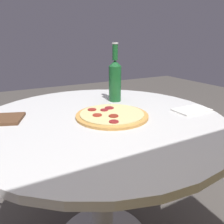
# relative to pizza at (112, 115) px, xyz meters

# --- Properties ---
(table) EXTENTS (1.01, 1.01, 0.69)m
(table) POSITION_rel_pizza_xyz_m (0.04, -0.03, -0.16)
(table) COLOR silver
(table) RESTS_ON ground_plane
(pizza) EXTENTS (0.30, 0.30, 0.02)m
(pizza) POSITION_rel_pizza_xyz_m (0.00, 0.00, 0.00)
(pizza) COLOR #C68E47
(pizza) RESTS_ON table
(beer_bottle) EXTENTS (0.06, 0.06, 0.29)m
(beer_bottle) POSITION_rel_pizza_xyz_m (-0.13, -0.21, 0.10)
(beer_bottle) COLOR #195628
(beer_bottle) RESTS_ON table
(napkin) EXTENTS (0.16, 0.10, 0.01)m
(napkin) POSITION_rel_pizza_xyz_m (-0.35, 0.10, -0.00)
(napkin) COLOR white
(napkin) RESTS_ON table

